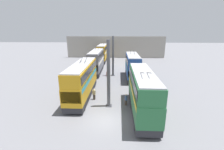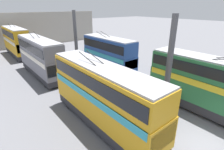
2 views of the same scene
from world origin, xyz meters
The scene contains 12 objects.
ground_plane centered at (0.00, 0.00, 0.00)m, with size 240.00×240.00×0.00m, color slate.
depot_back_wall centered at (41.45, 0.00, 3.89)m, with size 0.50×36.00×7.77m.
support_column_near centered at (3.54, 0.00, 4.17)m, with size 0.78×0.78×8.60m.
support_column_far centered at (17.80, 0.00, 4.17)m, with size 0.78×0.78×8.60m.
bus_left_near centered at (2.22, -4.08, 2.89)m, with size 10.31×2.54×5.67m.
bus_left_far centered at (15.98, -4.08, 2.83)m, with size 9.34×2.54×5.61m.
bus_right_near centered at (6.36, 4.08, 2.88)m, with size 11.20×2.54×5.68m.
bus_right_mid centered at (20.40, 4.08, 2.92)m, with size 10.89×2.54×5.77m.
bus_right_far centered at (33.93, 4.08, 3.05)m, with size 10.62×2.54×6.00m.
person_by_right_row centered at (5.39, 2.23, 0.88)m, with size 0.35×0.47×1.67m.
person_by_left_row centered at (3.94, -2.27, 0.81)m, with size 0.47×0.36×1.54m.
oil_drum centered at (17.32, 1.17, 0.47)m, with size 0.59×0.59×0.94m.
Camera 2 is at (-3.25, 11.03, 9.02)m, focal length 28.00 mm.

